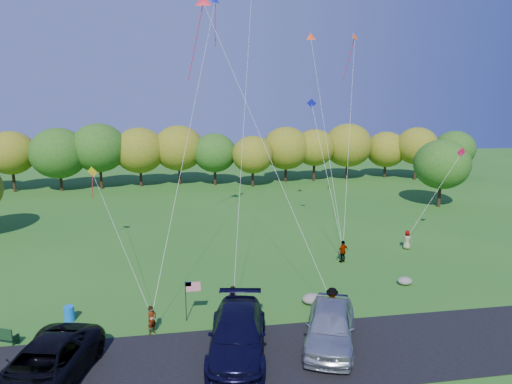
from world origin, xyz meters
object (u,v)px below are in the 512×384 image
flyer_c (332,304)px  flyer_d (343,251)px  minivan_navy (238,334)px  trash_barrel (69,314)px  flyer_a (152,320)px  flyer_e (407,240)px  minivan_silver (330,325)px  minivan_dark (43,367)px  flyer_b (234,300)px

flyer_c → flyer_d: bearing=-74.3°
minivan_navy → trash_barrel: bearing=162.0°
flyer_a → flyer_e: flyer_a is taller
minivan_silver → flyer_a: (-8.86, 2.50, -0.28)m
minivan_navy → flyer_c: size_ratio=3.54×
flyer_c → trash_barrel: (-14.39, 2.14, -0.51)m
flyer_d → minivan_dark: bearing=11.6°
flyer_a → flyer_e: 22.04m
flyer_a → trash_barrel: flyer_a is taller
flyer_a → minivan_navy: bearing=-78.0°
flyer_b → flyer_d: 11.19m
minivan_silver → flyer_c: size_ratio=3.14×
minivan_silver → flyer_e: bearing=71.3°
flyer_b → flyer_e: bearing=41.3°
flyer_b → flyer_d: bearing=48.2°
minivan_navy → flyer_e: minivan_navy is taller
flyer_b → flyer_c: flyer_c is taller
flyer_a → flyer_d: size_ratio=0.92×
minivan_navy → trash_barrel: size_ratio=7.82×
minivan_silver → flyer_b: bearing=158.3°
flyer_d → trash_barrel: size_ratio=2.00×
minivan_dark → flyer_e: bearing=44.4°
minivan_dark → flyer_a: bearing=55.8°
minivan_silver → flyer_c: bearing=91.0°
minivan_silver → flyer_e: (10.64, 12.77, -0.29)m
flyer_b → flyer_c: 5.54m
minivan_silver → flyer_c: 2.67m
minivan_navy → flyer_c: minivan_navy is taller
minivan_dark → flyer_a: 5.77m
flyer_b → flyer_d: (8.93, 6.74, 0.03)m
flyer_a → flyer_d: 15.76m
minivan_dark → flyer_d: bearing=48.2°
minivan_silver → flyer_a: minivan_silver is taller
flyer_d → trash_barrel: (-18.01, -6.16, -0.42)m
flyer_b → trash_barrel: 9.11m
flyer_c → flyer_d: flyer_c is taller
minivan_dark → flyer_d: minivan_dark is taller
flyer_c → trash_barrel: 14.56m
flyer_d → flyer_e: 6.42m
minivan_dark → minivan_navy: (8.48, 1.37, 0.04)m
minivan_dark → flyer_b: 10.29m
minivan_dark → flyer_b: size_ratio=4.05×
flyer_a → flyer_c: bearing=-47.2°
minivan_navy → minivan_dark: bearing=-161.1°
flyer_b → flyer_e: flyer_b is taller
flyer_e → flyer_a: bearing=61.6°
flyer_b → flyer_d: size_ratio=0.97×
minivan_silver → flyer_b: (-4.40, 4.07, -0.24)m
minivan_dark → trash_barrel: (-0.35, 6.02, -0.56)m
flyer_c → flyer_d: (3.62, 8.30, -0.09)m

